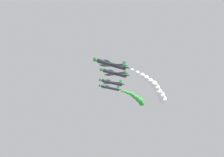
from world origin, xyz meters
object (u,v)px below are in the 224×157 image
airplane_left_inner (115,73)px  airplane_right_inner (112,83)px  airplane_lead (111,64)px  airplane_left_outer (110,88)px

airplane_left_inner → airplane_right_inner: bearing=-37.5°
airplane_lead → airplane_left_inner: 15.63m
airplane_lead → airplane_right_inner: bearing=-41.0°
airplane_left_inner → airplane_left_outer: size_ratio=1.00×
airplane_left_outer → airplane_lead: bearing=140.0°
airplane_left_inner → airplane_right_inner: size_ratio=1.00×
airplane_lead → airplane_right_inner: 30.95m
airplane_lead → airplane_left_inner: airplane_left_inner is taller
airplane_right_inner → airplane_left_outer: bearing=-37.8°
airplane_lead → airplane_left_outer: bearing=-40.0°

